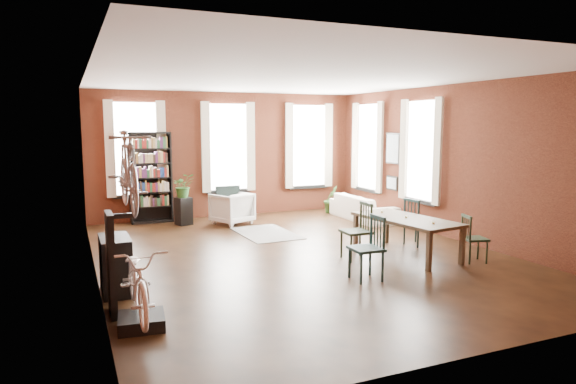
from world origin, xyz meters
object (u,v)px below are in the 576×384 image
dining_chair_a (366,248)px  console_table (116,265)px  bicycle_floor (137,247)px  dining_table (406,237)px  dining_chair_c (475,239)px  white_armchair (232,207)px  cream_sofa (363,203)px  dining_chair_b (356,231)px  dining_chair_d (417,222)px  plant_stand (184,211)px  bookshelf (151,178)px  bike_trainer (141,321)px

dining_chair_a → console_table: 3.69m
bicycle_floor → dining_table: bearing=17.9°
dining_chair_c → white_armchair: white_armchair is taller
dining_table → white_armchair: (-2.00, 4.16, 0.07)m
dining_table → dining_chair_c: 1.18m
cream_sofa → console_table: size_ratio=2.60×
white_armchair → dining_chair_b: bearing=80.5°
dining_chair_d → plant_stand: size_ratio=1.42×
dining_chair_a → bicycle_floor: (-3.44, -0.54, 0.47)m
dining_chair_c → cream_sofa: bearing=11.0°
cream_sofa → bicycle_floor: size_ratio=1.29×
dining_chair_d → bookshelf: 6.38m
dining_chair_a → bike_trainer: 3.50m
bookshelf → cream_sofa: bearing=-19.0°
dining_chair_a → dining_chair_c: (2.29, 0.16, -0.08)m
dining_chair_c → bike_trainer: dining_chair_c is taller
bicycle_floor → cream_sofa: bearing=39.6°
white_armchair → console_table: size_ratio=1.04×
dining_chair_c → cream_sofa: 4.26m
dining_table → bookshelf: bearing=118.7°
cream_sofa → console_table: cream_sofa is taller
bookshelf → white_armchair: (1.74, -0.95, -0.68)m
white_armchair → console_table: white_armchair is taller
dining_table → bicycle_floor: size_ratio=1.27×
dining_table → console_table: bearing=173.4°
dining_chair_d → console_table: size_ratio=1.16×
dining_chair_c → white_armchair: bearing=45.6°
dining_chair_b → white_armchair: dining_chair_b is taller
dining_table → bike_trainer: bearing=-169.9°
dining_chair_a → plant_stand: dining_chair_a is taller
dining_chair_c → bicycle_floor: (-5.73, -0.69, 0.55)m
bookshelf → white_armchair: 2.10m
bookshelf → cream_sofa: size_ratio=1.06×
dining_chair_b → dining_chair_c: bearing=64.4°
bike_trainer → dining_chair_b: bearing=23.5°
plant_stand → bicycle_floor: bearing=-106.6°
cream_sofa → bike_trainer: cream_sofa is taller
bookshelf → bicycle_floor: size_ratio=1.36×
bookshelf → plant_stand: (0.65, -0.60, -0.77)m
dining_chair_a → dining_chair_c: dining_chair_a is taller
bicycle_floor → white_armchair: bearing=63.7°
console_table → bicycle_floor: size_ratio=0.50×
cream_sofa → bike_trainer: bearing=129.3°
dining_table → dining_chair_b: size_ratio=2.04×
dining_chair_b → console_table: (-4.07, -0.23, -0.10)m
bicycle_floor → dining_chair_d: bearing=21.4°
dining_table → console_table: console_table is taller
dining_chair_a → bike_trainer: (-3.42, -0.57, -0.42)m
dining_chair_b → console_table: 4.07m
dining_chair_b → dining_chair_c: 2.05m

